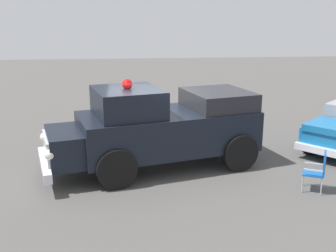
# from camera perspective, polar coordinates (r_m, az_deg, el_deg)

# --- Properties ---
(ground_plane) EXTENTS (60.00, 60.00, 0.00)m
(ground_plane) POSITION_cam_1_polar(r_m,az_deg,el_deg) (11.67, -1.92, -5.72)
(ground_plane) COLOR #514F4C
(vintage_fire_truck) EXTENTS (6.30, 3.65, 2.59)m
(vintage_fire_truck) POSITION_cam_1_polar(r_m,az_deg,el_deg) (11.26, -1.12, -0.09)
(vintage_fire_truck) COLOR black
(vintage_fire_truck) RESTS_ON ground
(lawn_chair_near_truck) EXTENTS (0.67, 0.67, 1.02)m
(lawn_chair_near_truck) POSITION_cam_1_polar(r_m,az_deg,el_deg) (15.03, 8.41, 1.34)
(lawn_chair_near_truck) COLOR #B7BABF
(lawn_chair_near_truck) RESTS_ON ground
(lawn_chair_by_car) EXTENTS (0.66, 0.66, 1.02)m
(lawn_chair_by_car) POSITION_cam_1_polar(r_m,az_deg,el_deg) (10.54, 20.57, -5.68)
(lawn_chair_by_car) COLOR #B7BABF
(lawn_chair_by_car) RESTS_ON ground
(spectator_seated) EXTENTS (0.64, 0.58, 1.29)m
(spectator_seated) POSITION_cam_1_polar(r_m,az_deg,el_deg) (14.98, 8.91, 1.69)
(spectator_seated) COLOR #383842
(spectator_seated) RESTS_ON ground
(traffic_cone) EXTENTS (0.40, 0.40, 0.64)m
(traffic_cone) POSITION_cam_1_polar(r_m,az_deg,el_deg) (14.81, -10.39, -0.09)
(traffic_cone) COLOR orange
(traffic_cone) RESTS_ON ground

